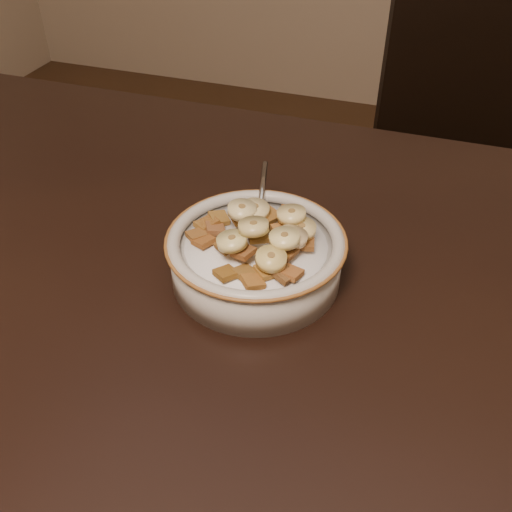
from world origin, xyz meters
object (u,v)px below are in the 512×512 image
(table, at_px, (255,317))
(spoon, at_px, (258,226))
(chair, at_px, (440,223))
(cereal_bowl, at_px, (256,262))

(table, relative_size, spoon, 31.51)
(chair, xyz_separation_m, cereal_bowl, (-0.21, -0.65, 0.34))
(chair, distance_m, spoon, 0.75)
(chair, height_order, cereal_bowl, chair)
(cereal_bowl, relative_size, spoon, 4.17)
(cereal_bowl, bearing_deg, spoon, 104.06)
(cereal_bowl, height_order, spoon, spoon)
(cereal_bowl, bearing_deg, chair, 72.15)
(chair, relative_size, spoon, 19.56)
(chair, bearing_deg, cereal_bowl, -124.99)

